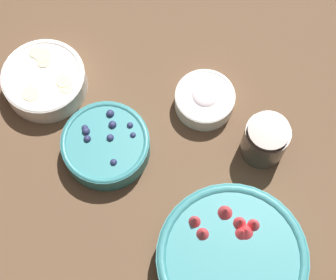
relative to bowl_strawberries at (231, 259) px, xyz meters
The scene contains 6 objects.
ground_plane 0.25m from the bowl_strawberries, 166.17° to the right, with size 4.00×4.00×0.00m, color brown.
bowl_strawberries is the anchor object (origin of this frame).
bowl_blueberries 0.32m from the bowl_strawberries, 148.21° to the right, with size 0.17×0.17×0.06m.
bowl_bananas 0.51m from the bowl_strawberries, 149.57° to the right, with size 0.17×0.17×0.05m.
bowl_cream 0.32m from the bowl_strawberries, behind, with size 0.12×0.12×0.05m.
jar_chocolate 0.23m from the bowl_strawberries, 147.24° to the left, with size 0.08×0.08×0.09m.
Camera 1 is at (0.38, -0.09, 1.02)m, focal length 60.00 mm.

